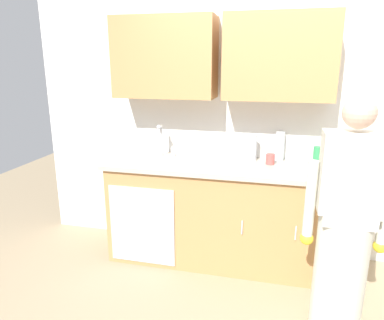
{
  "coord_description": "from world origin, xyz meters",
  "views": [
    {
      "loc": [
        -0.04,
        -2.31,
        1.81
      ],
      "look_at": [
        -0.73,
        0.55,
        1.0
      ],
      "focal_mm": 33.22,
      "sensor_mm": 36.0,
      "label": 1
    }
  ],
  "objects_px": {
    "person_at_sink": "(344,238)",
    "bottle_water_short": "(317,156)",
    "cup_by_sink": "(270,159)",
    "knife_on_counter": "(287,172)",
    "sink": "(161,161)",
    "bottle_water_tall": "(279,146)",
    "bottle_cleaner_spray": "(252,148)"
  },
  "relations": [
    {
      "from": "person_at_sink",
      "to": "bottle_water_tall",
      "type": "xyz_separation_m",
      "value": [
        -0.44,
        0.95,
        0.38
      ]
    },
    {
      "from": "cup_by_sink",
      "to": "bottle_water_tall",
      "type": "bearing_deg",
      "value": 64.59
    },
    {
      "from": "sink",
      "to": "bottle_water_short",
      "type": "bearing_deg",
      "value": 7.06
    },
    {
      "from": "sink",
      "to": "person_at_sink",
      "type": "height_order",
      "value": "person_at_sink"
    },
    {
      "from": "person_at_sink",
      "to": "bottle_water_short",
      "type": "distance_m",
      "value": 0.96
    },
    {
      "from": "bottle_water_tall",
      "to": "cup_by_sink",
      "type": "bearing_deg",
      "value": -115.41
    },
    {
      "from": "sink",
      "to": "bottle_cleaner_spray",
      "type": "distance_m",
      "value": 0.85
    },
    {
      "from": "bottle_cleaner_spray",
      "to": "bottle_water_tall",
      "type": "height_order",
      "value": "bottle_water_tall"
    },
    {
      "from": "cup_by_sink",
      "to": "person_at_sink",
      "type": "bearing_deg",
      "value": -57.09
    },
    {
      "from": "sink",
      "to": "cup_by_sink",
      "type": "relative_size",
      "value": 5.25
    },
    {
      "from": "sink",
      "to": "cup_by_sink",
      "type": "bearing_deg",
      "value": 4.53
    },
    {
      "from": "person_at_sink",
      "to": "bottle_cleaner_spray",
      "type": "xyz_separation_m",
      "value": [
        -0.68,
        0.89,
        0.36
      ]
    },
    {
      "from": "knife_on_counter",
      "to": "person_at_sink",
      "type": "bearing_deg",
      "value": 167.92
    },
    {
      "from": "bottle_water_tall",
      "to": "bottle_water_short",
      "type": "bearing_deg",
      "value": -10.35
    },
    {
      "from": "person_at_sink",
      "to": "bottle_cleaner_spray",
      "type": "bearing_deg",
      "value": 127.39
    },
    {
      "from": "cup_by_sink",
      "to": "knife_on_counter",
      "type": "bearing_deg",
      "value": -55.98
    },
    {
      "from": "bottle_water_tall",
      "to": "cup_by_sink",
      "type": "relative_size",
      "value": 2.8
    },
    {
      "from": "sink",
      "to": "bottle_water_short",
      "type": "xyz_separation_m",
      "value": [
        1.39,
        0.17,
        0.1
      ]
    },
    {
      "from": "bottle_water_short",
      "to": "bottle_cleaner_spray",
      "type": "relative_size",
      "value": 0.69
    },
    {
      "from": "bottle_cleaner_spray",
      "to": "bottle_water_tall",
      "type": "distance_m",
      "value": 0.25
    },
    {
      "from": "sink",
      "to": "knife_on_counter",
      "type": "distance_m",
      "value": 1.14
    },
    {
      "from": "sink",
      "to": "knife_on_counter",
      "type": "height_order",
      "value": "sink"
    },
    {
      "from": "person_at_sink",
      "to": "knife_on_counter",
      "type": "relative_size",
      "value": 6.75
    },
    {
      "from": "cup_by_sink",
      "to": "bottle_cleaner_spray",
      "type": "bearing_deg",
      "value": 150.17
    },
    {
      "from": "sink",
      "to": "person_at_sink",
      "type": "xyz_separation_m",
      "value": [
        1.51,
        -0.72,
        -0.23
      ]
    },
    {
      "from": "sink",
      "to": "bottle_water_short",
      "type": "relative_size",
      "value": 3.09
    },
    {
      "from": "person_at_sink",
      "to": "bottle_water_tall",
      "type": "relative_size",
      "value": 6.07
    },
    {
      "from": "person_at_sink",
      "to": "bottle_water_short",
      "type": "bearing_deg",
      "value": 97.5
    },
    {
      "from": "bottle_water_short",
      "to": "bottle_water_tall",
      "type": "height_order",
      "value": "bottle_water_tall"
    },
    {
      "from": "bottle_water_tall",
      "to": "cup_by_sink",
      "type": "xyz_separation_m",
      "value": [
        -0.07,
        -0.15,
        -0.09
      ]
    },
    {
      "from": "person_at_sink",
      "to": "knife_on_counter",
      "type": "xyz_separation_m",
      "value": [
        -0.37,
        0.59,
        0.25
      ]
    },
    {
      "from": "bottle_cleaner_spray",
      "to": "knife_on_counter",
      "type": "bearing_deg",
      "value": -44.73
    }
  ]
}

